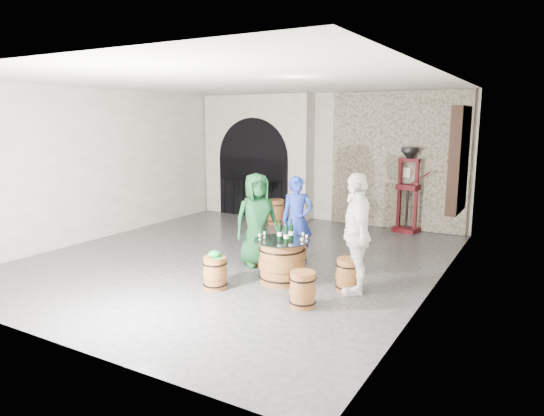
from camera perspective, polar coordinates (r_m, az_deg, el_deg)
The scene contains 31 objects.
ground at distance 9.14m, azimuth -3.83°, elevation -5.84°, with size 8.00×8.00×0.00m, color #2D2D2F.
wall_back at distance 12.34m, azimuth 6.51°, elevation 5.89°, with size 8.00×8.00×0.00m, color beige.
wall_front at distance 5.97m, azimuth -25.84°, elevation 0.19°, with size 8.00×8.00×0.00m, color beige.
wall_left at distance 11.16m, azimuth -19.11°, elevation 4.92°, with size 8.00×8.00×0.00m, color beige.
wall_right at distance 7.48m, azimuth 18.94°, elevation 2.52°, with size 8.00×8.00×0.00m, color beige.
ceiling at distance 8.80m, azimuth -4.08°, elevation 14.59°, with size 8.00×8.00×0.00m, color beige.
stone_facing_panel at distance 11.68m, azimuth 14.54°, elevation 5.38°, with size 3.20×0.12×3.18m, color #A19580.
arched_opening at distance 12.99m, azimuth -1.71°, elevation 6.09°, with size 3.10×0.60×3.19m.
shuttered_window at distance 9.83m, azimuth 21.07°, elevation 5.31°, with size 0.23×1.10×2.00m.
barrel_table at distance 7.70m, azimuth 1.16°, elevation -6.28°, with size 0.89×0.89×0.69m.
barrel_stool_left at distance 8.66m, azimuth -1.88°, elevation -5.03°, with size 0.38×0.38×0.50m.
barrel_stool_far at distance 8.72m, azimuth 2.90°, elevation -4.93°, with size 0.38×0.38×0.50m.
barrel_stool_right at distance 7.43m, azimuth 8.93°, elevation -7.80°, with size 0.38×0.38×0.50m.
barrel_stool_near_right at distance 6.76m, azimuth 3.63°, elevation -9.54°, with size 0.38×0.38×0.50m.
barrel_stool_near_left at distance 7.49m, azimuth -6.72°, elevation -7.60°, with size 0.38×0.38×0.50m.
green_cap at distance 7.40m, azimuth -6.75°, elevation -5.43°, with size 0.24×0.19×0.11m.
person_green at distance 8.49m, azimuth -1.80°, elevation -1.38°, with size 0.80×0.52×1.64m, color #11401F.
person_blue at distance 8.63m, azimuth 2.99°, elevation -1.44°, with size 0.57×0.38×1.57m, color #1B3097.
person_white at distance 7.23m, azimuth 9.87°, elevation -2.96°, with size 1.06×0.44×1.80m, color white.
wine_bottle_left at distance 7.56m, azimuth 0.91°, elevation -2.83°, with size 0.08×0.08×0.32m.
wine_bottle_center at distance 7.41m, azimuth 1.69°, elevation -3.11°, with size 0.08×0.08×0.32m.
wine_bottle_right at distance 7.62m, azimuth 2.27°, elevation -2.74°, with size 0.08×0.08×0.32m.
tasting_glass_a at distance 7.60m, azimuth -1.46°, elevation -3.40°, with size 0.05×0.05×0.10m, color #C87327, non-canonical shape.
tasting_glass_b at distance 7.54m, azimuth 4.09°, elevation -3.53°, with size 0.05×0.05×0.10m, color #C87327, non-canonical shape.
tasting_glass_c at distance 7.93m, azimuth 0.95°, elevation -2.82°, with size 0.05×0.05×0.10m, color #C87327, non-canonical shape.
tasting_glass_d at distance 7.70m, azimuth 3.66°, elevation -3.23°, with size 0.05×0.05×0.10m, color #C87327, non-canonical shape.
tasting_glass_e at distance 7.35m, azimuth 3.53°, elevation -3.89°, with size 0.05×0.05×0.10m, color #C87327, non-canonical shape.
tasting_glass_f at distance 7.74m, azimuth -0.89°, elevation -3.15°, with size 0.05×0.05×0.10m, color #C87327, non-canonical shape.
side_barrel at distance 11.99m, azimuth 0.44°, elevation -0.45°, with size 0.45×0.45×0.60m.
corking_press at distance 11.42m, azimuth 15.73°, elevation 2.81°, with size 0.81×0.52×1.93m.
control_box at distance 11.57m, azimuth 15.57°, elevation 4.04°, with size 0.18×0.10×0.22m, color silver.
Camera 1 is at (4.90, -7.29, 2.55)m, focal length 32.00 mm.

